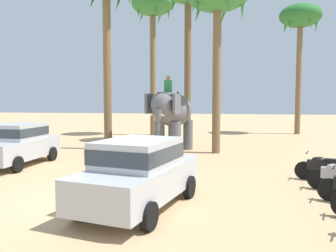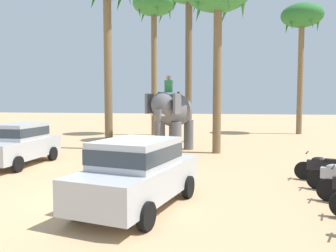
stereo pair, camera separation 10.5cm
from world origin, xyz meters
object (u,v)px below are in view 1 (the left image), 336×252
car_parked_far_side (17,143)px  palm_tree_left_of_road (300,21)px  elephant_with_mahout (173,113)px  motorcycle_end_of_row (323,167)px  palm_tree_leaning_seaward (153,10)px  car_sedan_foreground (139,171)px

car_parked_far_side → palm_tree_left_of_road: bearing=49.1°
car_parked_far_side → elephant_with_mahout: elephant_with_mahout is taller
motorcycle_end_of_row → palm_tree_left_of_road: 18.82m
car_parked_far_side → palm_tree_left_of_road: size_ratio=0.41×
palm_tree_leaning_seaward → motorcycle_end_of_row: bearing=-57.2°
car_sedan_foreground → elephant_with_mahout: elephant_with_mahout is taller
car_sedan_foreground → car_parked_far_side: (-6.37, 4.50, 0.00)m
car_parked_far_side → motorcycle_end_of_row: car_parked_far_side is taller
car_parked_far_side → palm_tree_leaning_seaward: (2.71, 13.03, 8.55)m
car_parked_far_side → motorcycle_end_of_row: size_ratio=2.36×
car_sedan_foreground → palm_tree_leaning_seaward: bearing=101.8°
palm_tree_left_of_road → palm_tree_leaning_seaward: bearing=-165.2°
car_sedan_foreground → palm_tree_leaning_seaward: 19.85m
car_parked_far_side → palm_tree_leaning_seaward: 15.82m
motorcycle_end_of_row → car_parked_far_side: bearing=176.4°
car_sedan_foreground → elephant_with_mahout: size_ratio=1.09×
elephant_with_mahout → car_sedan_foreground: bearing=-85.4°
car_sedan_foreground → elephant_with_mahout: (-0.74, 9.24, 1.06)m
palm_tree_left_of_road → car_parked_far_side: bearing=-130.9°
car_sedan_foreground → motorcycle_end_of_row: car_sedan_foreground is taller
car_sedan_foreground → car_parked_far_side: size_ratio=1.06×
elephant_with_mahout → motorcycle_end_of_row: (5.94, -5.46, -1.53)m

